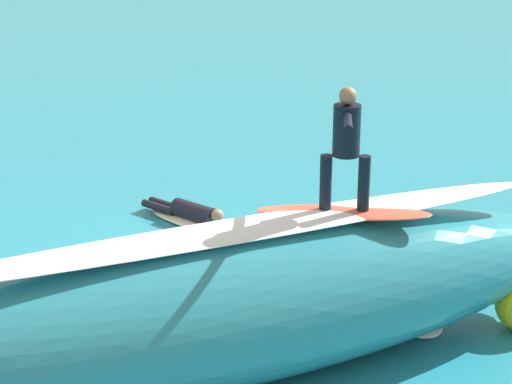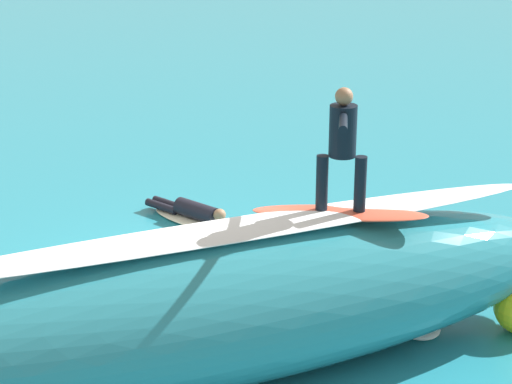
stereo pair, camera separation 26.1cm
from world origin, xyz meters
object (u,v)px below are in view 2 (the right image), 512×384
(surfboard_riding, at_px, (340,213))
(surfer_paddling, at_px, (191,210))
(surfer_riding, at_px, (343,140))
(surfboard_paddling, at_px, (197,221))

(surfboard_riding, relative_size, surfer_paddling, 1.30)
(surfboard_riding, height_order, surfer_riding, surfer_riding)
(surfer_riding, relative_size, surfboard_paddling, 0.76)
(surfboard_paddling, relative_size, surfer_paddling, 1.20)
(surfer_paddling, bearing_deg, surfboard_riding, -24.02)
(surfboard_paddling, xyz_separation_m, surfer_paddling, (0.06, -0.12, 0.18))
(surfboard_paddling, height_order, surfer_paddling, surfer_paddling)
(surfboard_riding, xyz_separation_m, surfboard_paddling, (0.35, -4.71, -1.82))
(surfer_riding, xyz_separation_m, surfboard_paddling, (0.35, -4.71, -2.73))
(surfboard_riding, relative_size, surfboard_paddling, 1.08)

